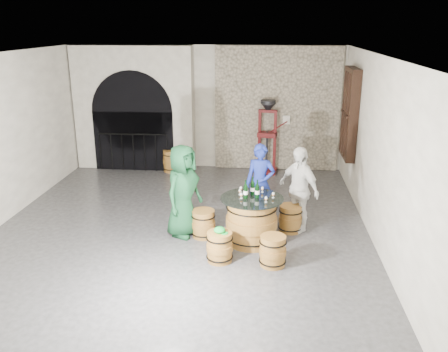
# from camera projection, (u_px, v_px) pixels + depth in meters

# --- Properties ---
(ground) EXTENTS (8.00, 8.00, 0.00)m
(ground) POSITION_uv_depth(u_px,v_px,m) (183.00, 226.00, 9.12)
(ground) COLOR #2D2D2F
(ground) RESTS_ON ground
(wall_back) EXTENTS (8.00, 0.00, 8.00)m
(wall_back) POSITION_uv_depth(u_px,v_px,m) (208.00, 108.00, 12.42)
(wall_back) COLOR silver
(wall_back) RESTS_ON ground
(wall_front) EXTENTS (8.00, 0.00, 8.00)m
(wall_front) POSITION_uv_depth(u_px,v_px,m) (110.00, 241.00, 4.84)
(wall_front) COLOR silver
(wall_front) RESTS_ON ground
(wall_right) EXTENTS (0.00, 8.00, 8.00)m
(wall_right) POSITION_uv_depth(u_px,v_px,m) (377.00, 150.00, 8.32)
(wall_right) COLOR silver
(wall_right) RESTS_ON ground
(ceiling) EXTENTS (8.00, 8.00, 0.00)m
(ceiling) POSITION_uv_depth(u_px,v_px,m) (178.00, 55.00, 8.14)
(ceiling) COLOR beige
(ceiling) RESTS_ON wall_back
(stone_facing_panel) EXTENTS (3.20, 0.12, 3.18)m
(stone_facing_panel) POSITION_uv_depth(u_px,v_px,m) (277.00, 109.00, 12.20)
(stone_facing_panel) COLOR tan
(stone_facing_panel) RESTS_ON ground
(arched_opening) EXTENTS (3.10, 0.60, 3.19)m
(arched_opening) POSITION_uv_depth(u_px,v_px,m) (135.00, 109.00, 12.34)
(arched_opening) COLOR silver
(arched_opening) RESTS_ON ground
(shuttered_window) EXTENTS (0.23, 1.10, 2.00)m
(shuttered_window) POSITION_uv_depth(u_px,v_px,m) (349.00, 113.00, 10.54)
(shuttered_window) COLOR black
(shuttered_window) RESTS_ON wall_right
(barrel_table) EXTENTS (1.10, 1.10, 0.84)m
(barrel_table) POSITION_uv_depth(u_px,v_px,m) (251.00, 220.00, 8.31)
(barrel_table) COLOR brown
(barrel_table) RESTS_ON ground
(barrel_stool_left) EXTENTS (0.44, 0.44, 0.51)m
(barrel_stool_left) POSITION_uv_depth(u_px,v_px,m) (203.00, 224.00, 8.59)
(barrel_stool_left) COLOR brown
(barrel_stool_left) RESTS_ON ground
(barrel_stool_far) EXTENTS (0.44, 0.44, 0.51)m
(barrel_stool_far) POSITION_uv_depth(u_px,v_px,m) (259.00, 211.00, 9.19)
(barrel_stool_far) COLOR brown
(barrel_stool_far) RESTS_ON ground
(barrel_stool_right) EXTENTS (0.44, 0.44, 0.51)m
(barrel_stool_right) POSITION_uv_depth(u_px,v_px,m) (290.00, 219.00, 8.81)
(barrel_stool_right) COLOR brown
(barrel_stool_right) RESTS_ON ground
(barrel_stool_near_right) EXTENTS (0.44, 0.44, 0.51)m
(barrel_stool_near_right) POSITION_uv_depth(u_px,v_px,m) (273.00, 251.00, 7.57)
(barrel_stool_near_right) COLOR brown
(barrel_stool_near_right) RESTS_ON ground
(barrel_stool_near_left) EXTENTS (0.44, 0.44, 0.51)m
(barrel_stool_near_left) POSITION_uv_depth(u_px,v_px,m) (220.00, 247.00, 7.70)
(barrel_stool_near_left) COLOR brown
(barrel_stool_near_left) RESTS_ON ground
(green_cap) EXTENTS (0.23, 0.19, 0.10)m
(green_cap) POSITION_uv_depth(u_px,v_px,m) (220.00, 230.00, 7.61)
(green_cap) COLOR #0C8426
(green_cap) RESTS_ON barrel_stool_near_left
(person_green) EXTENTS (0.87, 0.99, 1.70)m
(person_green) POSITION_uv_depth(u_px,v_px,m) (183.00, 191.00, 8.50)
(person_green) COLOR #0F381E
(person_green) RESTS_ON ground
(person_blue) EXTENTS (0.59, 0.42, 1.54)m
(person_blue) POSITION_uv_depth(u_px,v_px,m) (260.00, 183.00, 9.15)
(person_blue) COLOR navy
(person_blue) RESTS_ON ground
(person_white) EXTENTS (0.93, 0.96, 1.61)m
(person_white) POSITION_uv_depth(u_px,v_px,m) (298.00, 189.00, 8.73)
(person_white) COLOR silver
(person_white) RESTS_ON ground
(wine_bottle_left) EXTENTS (0.08, 0.08, 0.32)m
(wine_bottle_left) POSITION_uv_depth(u_px,v_px,m) (246.00, 191.00, 8.14)
(wine_bottle_left) COLOR black
(wine_bottle_left) RESTS_ON barrel_table
(wine_bottle_center) EXTENTS (0.08, 0.08, 0.32)m
(wine_bottle_center) POSITION_uv_depth(u_px,v_px,m) (257.00, 191.00, 8.15)
(wine_bottle_center) COLOR black
(wine_bottle_center) RESTS_ON barrel_table
(wine_bottle_right) EXTENTS (0.08, 0.08, 0.32)m
(wine_bottle_right) POSITION_uv_depth(u_px,v_px,m) (253.00, 188.00, 8.29)
(wine_bottle_right) COLOR black
(wine_bottle_right) RESTS_ON barrel_table
(tasting_glass_a) EXTENTS (0.05, 0.05, 0.10)m
(tasting_glass_a) POSITION_uv_depth(u_px,v_px,m) (241.00, 196.00, 8.14)
(tasting_glass_a) COLOR #C96A27
(tasting_glass_a) RESTS_ON barrel_table
(tasting_glass_b) EXTENTS (0.05, 0.05, 0.10)m
(tasting_glass_b) POSITION_uv_depth(u_px,v_px,m) (273.00, 195.00, 8.17)
(tasting_glass_b) COLOR #C96A27
(tasting_glass_b) RESTS_ON barrel_table
(tasting_glass_c) EXTENTS (0.05, 0.05, 0.10)m
(tasting_glass_c) POSITION_uv_depth(u_px,v_px,m) (241.00, 189.00, 8.46)
(tasting_glass_c) COLOR #C96A27
(tasting_glass_c) RESTS_ON barrel_table
(tasting_glass_d) EXTENTS (0.05, 0.05, 0.10)m
(tasting_glass_d) POSITION_uv_depth(u_px,v_px,m) (262.00, 190.00, 8.44)
(tasting_glass_d) COLOR #C96A27
(tasting_glass_d) RESTS_ON barrel_table
(tasting_glass_e) EXTENTS (0.05, 0.05, 0.10)m
(tasting_glass_e) POSITION_uv_depth(u_px,v_px,m) (266.00, 200.00, 7.97)
(tasting_glass_e) COLOR #C96A27
(tasting_glass_e) RESTS_ON barrel_table
(tasting_glass_f) EXTENTS (0.05, 0.05, 0.10)m
(tasting_glass_f) POSITION_uv_depth(u_px,v_px,m) (240.00, 192.00, 8.32)
(tasting_glass_f) COLOR #C96A27
(tasting_glass_f) RESTS_ON barrel_table
(side_barrel) EXTENTS (0.43, 0.43, 0.57)m
(side_barrel) POSITION_uv_depth(u_px,v_px,m) (171.00, 161.00, 12.38)
(side_barrel) COLOR brown
(side_barrel) RESTS_ON ground
(corking_press) EXTENTS (0.79, 0.51, 1.89)m
(corking_press) POSITION_uv_depth(u_px,v_px,m) (267.00, 131.00, 12.01)
(corking_press) COLOR #4D0D0C
(corking_press) RESTS_ON ground
(control_box) EXTENTS (0.18, 0.10, 0.22)m
(control_box) POSITION_uv_depth(u_px,v_px,m) (286.00, 120.00, 12.18)
(control_box) COLOR silver
(control_box) RESTS_ON wall_back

